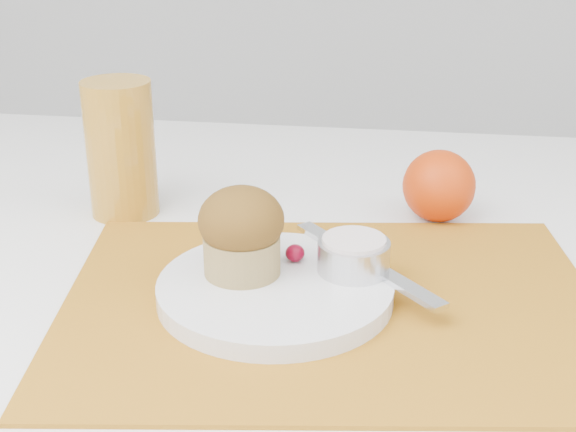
# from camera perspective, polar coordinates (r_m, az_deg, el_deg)

# --- Properties ---
(placemat) EXTENTS (0.52, 0.41, 0.00)m
(placemat) POSITION_cam_1_polar(r_m,az_deg,el_deg) (0.72, 3.10, -6.22)
(placemat) COLOR #AD6C18
(placemat) RESTS_ON table
(plate) EXTENTS (0.26, 0.26, 0.02)m
(plate) POSITION_cam_1_polar(r_m,az_deg,el_deg) (0.71, -0.92, -5.27)
(plate) COLOR silver
(plate) RESTS_ON placemat
(ramekin) EXTENTS (0.08, 0.08, 0.03)m
(ramekin) POSITION_cam_1_polar(r_m,az_deg,el_deg) (0.73, 4.68, -2.87)
(ramekin) COLOR silver
(ramekin) RESTS_ON plate
(cream) EXTENTS (0.07, 0.07, 0.01)m
(cream) POSITION_cam_1_polar(r_m,az_deg,el_deg) (0.72, 4.72, -1.82)
(cream) COLOR silver
(cream) RESTS_ON ramekin
(raspberry_near) EXTENTS (0.02, 0.02, 0.02)m
(raspberry_near) POSITION_cam_1_polar(r_m,az_deg,el_deg) (0.74, 0.50, -2.65)
(raspberry_near) COLOR #560213
(raspberry_near) RESTS_ON plate
(raspberry_far) EXTENTS (0.02, 0.02, 0.02)m
(raspberry_far) POSITION_cam_1_polar(r_m,az_deg,el_deg) (0.73, 3.20, -3.10)
(raspberry_far) COLOR #5D020C
(raspberry_far) RESTS_ON plate
(butter_knife) EXTENTS (0.15, 0.16, 0.01)m
(butter_knife) POSITION_cam_1_polar(r_m,az_deg,el_deg) (0.74, 5.53, -3.31)
(butter_knife) COLOR silver
(butter_knife) RESTS_ON plate
(orange) EXTENTS (0.08, 0.08, 0.08)m
(orange) POSITION_cam_1_polar(r_m,az_deg,el_deg) (0.89, 10.68, 2.12)
(orange) COLOR #D53C07
(orange) RESTS_ON table
(juice_glass) EXTENTS (0.09, 0.09, 0.15)m
(juice_glass) POSITION_cam_1_polar(r_m,az_deg,el_deg) (0.90, -11.80, 4.69)
(juice_glass) COLOR #B87E22
(juice_glass) RESTS_ON table
(muffin) EXTENTS (0.09, 0.09, 0.08)m
(muffin) POSITION_cam_1_polar(r_m,az_deg,el_deg) (0.71, -3.33, -1.10)
(muffin) COLOR tan
(muffin) RESTS_ON plate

